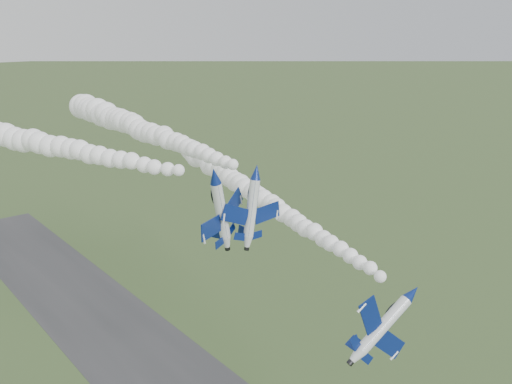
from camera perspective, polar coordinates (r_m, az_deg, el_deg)
jet_lead at (r=80.69m, az=15.44°, el=-9.74°), size 7.20×14.21×9.61m
smoke_trail_jet_lead at (r=109.60m, az=0.51°, el=-0.52°), size 15.38×73.46×4.97m
jet_pair_left at (r=82.34m, az=-4.10°, el=1.63°), size 11.63×13.77×4.37m
smoke_trail_jet_pair_left at (r=105.33m, az=-21.08°, el=4.64°), size 30.48×61.57×5.29m
jet_pair_right at (r=86.55m, az=0.07°, el=2.00°), size 11.14×13.58×3.64m
smoke_trail_jet_pair_right at (r=114.95m, az=-11.23°, el=6.15°), size 6.13×64.09×5.75m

